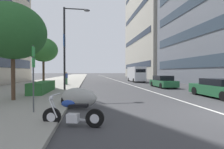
{
  "coord_description": "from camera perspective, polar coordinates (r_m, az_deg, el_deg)",
  "views": [
    {
      "loc": [
        -5.84,
        5.71,
        1.82
      ],
      "look_at": [
        10.99,
        3.31,
        1.53
      ],
      "focal_mm": 26.23,
      "sensor_mm": 36.0,
      "label": 1
    }
  ],
  "objects": [
    {
      "name": "sidewalk_right_plaza",
      "position": [
        36.32,
        -17.04,
        -1.81
      ],
      "size": [
        160.0,
        9.22,
        0.15
      ],
      "primitive_type": "cube",
      "color": "gray",
      "rests_on": "ground"
    },
    {
      "name": "lane_centre_stripe",
      "position": [
        41.27,
        -0.16,
        -1.54
      ],
      "size": [
        110.0,
        0.16,
        0.01
      ],
      "primitive_type": "cube",
      "color": "silver",
      "rests_on": "ground"
    },
    {
      "name": "motorcycle_second_in_row",
      "position": [
        5.73,
        -13.67,
        -13.33
      ],
      "size": [
        0.77,
        2.05,
        1.08
      ],
      "rotation": [
        0.0,
        0.0,
        1.31
      ],
      "color": "black",
      "rests_on": "ground"
    },
    {
      "name": "motorcycle_nearest_camera",
      "position": [
        8.25,
        -11.63,
        -7.81
      ],
      "size": [
        1.78,
        2.11,
        1.03
      ],
      "rotation": [
        0.0,
        0.0,
        0.98
      ],
      "color": "#9E9E99",
      "rests_on": "ground"
    },
    {
      "name": "car_mid_block_traffic",
      "position": [
        13.83,
        33.23,
        -4.11
      ],
      "size": [
        4.46,
        1.99,
        1.33
      ],
      "rotation": [
        0.0,
        0.0,
        -0.03
      ],
      "color": "#236038",
      "rests_on": "ground"
    },
    {
      "name": "car_lead_in_lane",
      "position": [
        20.01,
        17.36,
        -2.44
      ],
      "size": [
        4.14,
        1.91,
        1.36
      ],
      "rotation": [
        0.0,
        0.0,
        -0.02
      ],
      "color": "#236038",
      "rests_on": "ground"
    },
    {
      "name": "delivery_van_ahead",
      "position": [
        30.08,
        8.38,
        0.22
      ],
      "size": [
        5.68,
        2.12,
        2.67
      ],
      "rotation": [
        0.0,
        0.0,
        -0.01
      ],
      "color": "silver",
      "rests_on": "ground"
    },
    {
      "name": "parking_sign_by_curb",
      "position": [
        7.46,
        -25.71,
        1.25
      ],
      "size": [
        0.32,
        0.06,
        2.75
      ],
      "color": "#47494C",
      "rests_on": "sidewalk_right_plaza"
    },
    {
      "name": "street_lamp_with_banners",
      "position": [
        16.21,
        -14.96,
        11.61
      ],
      "size": [
        1.26,
        2.48,
        7.68
      ],
      "color": "#232326",
      "rests_on": "sidewalk_right_plaza"
    },
    {
      "name": "clipped_hedge_bed",
      "position": [
        14.6,
        -23.07,
        -4.0
      ],
      "size": [
        4.5,
        1.1,
        0.84
      ],
      "primitive_type": "cube",
      "color": "#28602D",
      "rests_on": "sidewalk_right_plaza"
    },
    {
      "name": "street_tree_far_plaza",
      "position": [
        11.5,
        -31.32,
        12.61
      ],
      "size": [
        3.8,
        3.8,
        5.64
      ],
      "color": "#473323",
      "rests_on": "sidewalk_right_plaza"
    },
    {
      "name": "street_tree_mid_sidewalk",
      "position": [
        18.4,
        -22.81,
        7.9
      ],
      "size": [
        2.89,
        2.89,
        5.16
      ],
      "color": "#473323",
      "rests_on": "sidewalk_right_plaza"
    },
    {
      "name": "pedestrian_on_plaza",
      "position": [
        22.4,
        -15.67,
        -1.17
      ],
      "size": [
        0.3,
        0.42,
        1.67
      ],
      "rotation": [
        0.0,
        0.0,
        0.09
      ],
      "color": "#3F724C",
      "rests_on": "sidewalk_right_plaza"
    },
    {
      "name": "office_tower_near_left",
      "position": [
        59.64,
        19.11,
        22.4
      ],
      "size": [
        28.34,
        21.79,
        47.3
      ],
      "color": "#B7B2A3",
      "rests_on": "ground"
    }
  ]
}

